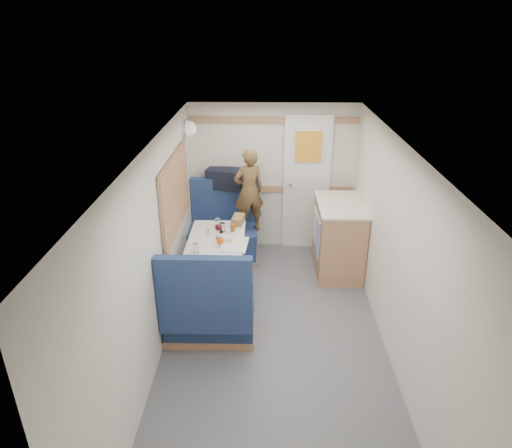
{
  "coord_description": "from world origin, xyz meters",
  "views": [
    {
      "loc": [
        -0.11,
        -3.6,
        2.99
      ],
      "look_at": [
        -0.2,
        0.9,
        0.93
      ],
      "focal_mm": 32.0,
      "sensor_mm": 36.0,
      "label": 1
    }
  ],
  "objects_px": {
    "dome_light": "(188,129)",
    "galley_counter": "(338,237)",
    "duffel_bag": "(228,179)",
    "beer_glass": "(233,228)",
    "dinette_table": "(217,249)",
    "bench_far": "(224,237)",
    "wine_glass": "(218,228)",
    "salt_grinder": "(208,231)",
    "bread_loaf": "(238,220)",
    "tray": "(234,245)",
    "tumbler_left": "(196,248)",
    "pepper_grinder": "(221,229)",
    "cheese_block": "(227,240)",
    "tumbler_mid": "(217,222)",
    "orange_fruit": "(220,240)",
    "person": "(249,191)",
    "bench_near": "(209,313)",
    "tumbler_right": "(222,227)"
  },
  "relations": [
    {
      "from": "galley_counter",
      "to": "beer_glass",
      "type": "bearing_deg",
      "value": -162.93
    },
    {
      "from": "cheese_block",
      "to": "beer_glass",
      "type": "xyz_separation_m",
      "value": [
        0.04,
        0.3,
        0.01
      ]
    },
    {
      "from": "bench_near",
      "to": "tumbler_mid",
      "type": "bearing_deg",
      "value": 90.75
    },
    {
      "from": "wine_glass",
      "to": "salt_grinder",
      "type": "relative_size",
      "value": 1.86
    },
    {
      "from": "person",
      "to": "bread_loaf",
      "type": "relative_size",
      "value": 4.74
    },
    {
      "from": "duffel_bag",
      "to": "tumbler_right",
      "type": "distance_m",
      "value": 1.01
    },
    {
      "from": "dinette_table",
      "to": "bench_far",
      "type": "xyz_separation_m",
      "value": [
        -0.0,
        0.86,
        -0.27
      ]
    },
    {
      "from": "bench_near",
      "to": "galley_counter",
      "type": "xyz_separation_m",
      "value": [
        1.47,
        1.41,
        0.17
      ]
    },
    {
      "from": "bench_near",
      "to": "bread_loaf",
      "type": "xyz_separation_m",
      "value": [
        0.23,
        1.24,
        0.47
      ]
    },
    {
      "from": "tumbler_left",
      "to": "duffel_bag",
      "type": "bearing_deg",
      "value": 81.52
    },
    {
      "from": "bench_near",
      "to": "bread_loaf",
      "type": "distance_m",
      "value": 1.34
    },
    {
      "from": "galley_counter",
      "to": "pepper_grinder",
      "type": "distance_m",
      "value": 1.52
    },
    {
      "from": "tray",
      "to": "cheese_block",
      "type": "distance_m",
      "value": 0.1
    },
    {
      "from": "dome_light",
      "to": "beer_glass",
      "type": "distance_m",
      "value": 1.33
    },
    {
      "from": "bench_near",
      "to": "person",
      "type": "height_order",
      "value": "person"
    },
    {
      "from": "wine_glass",
      "to": "dinette_table",
      "type": "bearing_deg",
      "value": 140.81
    },
    {
      "from": "tumbler_right",
      "to": "duffel_bag",
      "type": "bearing_deg",
      "value": 90.45
    },
    {
      "from": "bench_near",
      "to": "beer_glass",
      "type": "relative_size",
      "value": 11.64
    },
    {
      "from": "tumbler_left",
      "to": "tumbler_mid",
      "type": "distance_m",
      "value": 0.68
    },
    {
      "from": "wine_glass",
      "to": "bench_far",
      "type": "bearing_deg",
      "value": 91.8
    },
    {
      "from": "cheese_block",
      "to": "tumbler_left",
      "type": "distance_m",
      "value": 0.39
    },
    {
      "from": "dome_light",
      "to": "bread_loaf",
      "type": "height_order",
      "value": "dome_light"
    },
    {
      "from": "wine_glass",
      "to": "salt_grinder",
      "type": "bearing_deg",
      "value": 146.26
    },
    {
      "from": "bench_far",
      "to": "bread_loaf",
      "type": "height_order",
      "value": "bench_far"
    },
    {
      "from": "orange_fruit",
      "to": "pepper_grinder",
      "type": "height_order",
      "value": "orange_fruit"
    },
    {
      "from": "dinette_table",
      "to": "bread_loaf",
      "type": "distance_m",
      "value": 0.48
    },
    {
      "from": "person",
      "to": "salt_grinder",
      "type": "relative_size",
      "value": 11.96
    },
    {
      "from": "bench_near",
      "to": "orange_fruit",
      "type": "bearing_deg",
      "value": 84.73
    },
    {
      "from": "cheese_block",
      "to": "tumbler_right",
      "type": "distance_m",
      "value": 0.3
    },
    {
      "from": "galley_counter",
      "to": "duffel_bag",
      "type": "relative_size",
      "value": 1.7
    },
    {
      "from": "tumbler_left",
      "to": "galley_counter",
      "type": "bearing_deg",
      "value": 29.38
    },
    {
      "from": "bench_far",
      "to": "duffel_bag",
      "type": "height_order",
      "value": "duffel_bag"
    },
    {
      "from": "tray",
      "to": "wine_glass",
      "type": "relative_size",
      "value": 2.17
    },
    {
      "from": "galley_counter",
      "to": "orange_fruit",
      "type": "height_order",
      "value": "galley_counter"
    },
    {
      "from": "galley_counter",
      "to": "salt_grinder",
      "type": "height_order",
      "value": "galley_counter"
    },
    {
      "from": "tray",
      "to": "salt_grinder",
      "type": "bearing_deg",
      "value": 140.11
    },
    {
      "from": "beer_glass",
      "to": "pepper_grinder",
      "type": "xyz_separation_m",
      "value": [
        -0.13,
        -0.04,
        -0.0
      ]
    },
    {
      "from": "dome_light",
      "to": "pepper_grinder",
      "type": "height_order",
      "value": "dome_light"
    },
    {
      "from": "bread_loaf",
      "to": "duffel_bag",
      "type": "bearing_deg",
      "value": 103.38
    },
    {
      "from": "dome_light",
      "to": "galley_counter",
      "type": "bearing_deg",
      "value": -9.18
    },
    {
      "from": "duffel_bag",
      "to": "beer_glass",
      "type": "xyz_separation_m",
      "value": [
        0.13,
        -0.97,
        -0.27
      ]
    },
    {
      "from": "duffel_bag",
      "to": "wine_glass",
      "type": "bearing_deg",
      "value": -78.21
    },
    {
      "from": "tray",
      "to": "tumbler_right",
      "type": "distance_m",
      "value": 0.39
    },
    {
      "from": "tray",
      "to": "wine_glass",
      "type": "distance_m",
      "value": 0.28
    },
    {
      "from": "person",
      "to": "tumbler_right",
      "type": "distance_m",
      "value": 0.72
    },
    {
      "from": "dinette_table",
      "to": "bread_loaf",
      "type": "bearing_deg",
      "value": 59.04
    },
    {
      "from": "person",
      "to": "salt_grinder",
      "type": "distance_m",
      "value": 0.86
    },
    {
      "from": "pepper_grinder",
      "to": "bread_loaf",
      "type": "height_order",
      "value": "bread_loaf"
    },
    {
      "from": "bread_loaf",
      "to": "cheese_block",
      "type": "bearing_deg",
      "value": -99.71
    },
    {
      "from": "dome_light",
      "to": "bread_loaf",
      "type": "relative_size",
      "value": 0.88
    }
  ]
}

